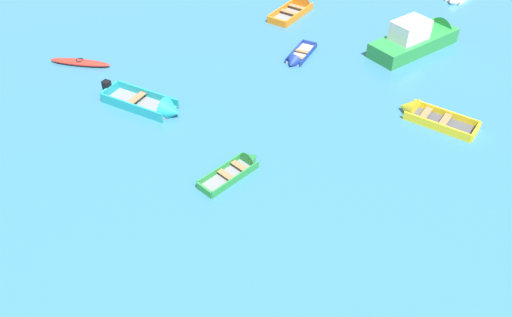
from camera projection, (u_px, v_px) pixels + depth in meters
name	position (u px, v px, depth m)	size (l,w,h in m)	color
motor_launch_green_cluster_outer	(419.00, 37.00, 30.21)	(6.38, 4.78, 2.30)	#288C3D
rowboat_turquoise_near_right	(155.00, 106.00, 25.55)	(4.33, 3.51, 1.29)	gray
kayak_red_back_row_center	(80.00, 62.00, 28.96)	(3.55, 1.51, 0.34)	red
rowboat_deep_blue_midfield_left	(296.00, 59.00, 29.28)	(2.30, 2.97, 0.85)	beige
rowboat_green_center	(241.00, 166.00, 22.31)	(2.94, 2.67, 0.87)	gray
rowboat_orange_outer_left	(299.00, 7.00, 34.38)	(3.53, 3.85, 1.31)	gray
rowboat_yellow_near_left	(421.00, 114.00, 25.17)	(3.66, 3.37, 1.21)	#4C4C51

